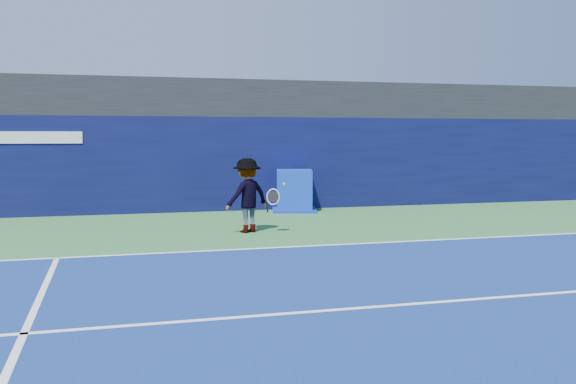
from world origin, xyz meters
The scene contains 8 objects.
ground centered at (0.00, 0.00, 0.00)m, with size 80.00×80.00×0.00m, color #306C33.
baseline centered at (0.00, 3.00, 0.01)m, with size 24.00×0.10×0.01m, color white.
service_line centered at (0.00, -2.00, 0.01)m, with size 24.00×0.10×0.01m, color white.
stadium_band centered at (0.00, 11.50, 3.60)m, with size 36.00×3.00×1.20m, color black.
back_wall_assembly centered at (0.00, 10.50, 1.50)m, with size 36.00×1.03×3.00m.
equipment_cart centered at (1.67, 9.43, 0.60)m, with size 1.66×1.66×1.32m.
tennis_player centered at (-0.70, 5.39, 0.92)m, with size 1.44×1.10×1.84m.
tennis_ball centered at (0.30, 5.57, 1.18)m, with size 0.06×0.06×0.06m.
Camera 1 is at (-3.93, -10.15, 2.39)m, focal length 40.00 mm.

